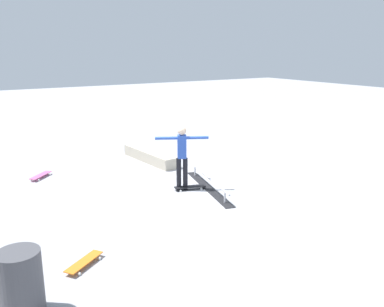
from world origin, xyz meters
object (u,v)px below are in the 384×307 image
object	(u,v)px
grind_rail	(208,183)
skate_ledge	(151,156)
skateboard_main	(190,187)
loose_skateboard_pink	(41,175)
trash_bin	(21,284)
skater_main	(182,153)
loose_skateboard_orange	(84,262)

from	to	relation	value
grind_rail	skate_ledge	size ratio (longest dim) A/B	1.15
grind_rail	skateboard_main	world-z (taller)	grind_rail
loose_skateboard_pink	trash_bin	distance (m)	6.37
skater_main	skateboard_main	xyz separation A→B (m)	(-0.11, -0.16, -0.89)
loose_skateboard_orange	skater_main	bearing A→B (deg)	1.17
grind_rail	skate_ledge	world-z (taller)	skate_ledge
grind_rail	loose_skateboard_pink	bearing A→B (deg)	61.08
skate_ledge	loose_skateboard_orange	world-z (taller)	skate_ledge
skateboard_main	loose_skateboard_pink	xyz separation A→B (m)	(3.04, 3.04, 0.00)
skate_ledge	trash_bin	distance (m)	7.87
loose_skateboard_pink	trash_bin	xyz separation A→B (m)	(-6.17, 1.53, 0.39)
skateboard_main	loose_skateboard_orange	distance (m)	4.18
skater_main	loose_skateboard_pink	size ratio (longest dim) A/B	2.33
grind_rail	skater_main	bearing A→B (deg)	79.35
skater_main	skateboard_main	size ratio (longest dim) A/B	2.01
grind_rail	loose_skateboard_orange	distance (m)	4.49
grind_rail	skater_main	distance (m)	1.07
skater_main	skate_ledge	bearing A→B (deg)	107.01
skater_main	grind_rail	bearing A→B (deg)	3.00
skate_ledge	loose_skateboard_orange	bearing A→B (deg)	144.15
skater_main	trash_bin	world-z (taller)	skater_main
skate_ledge	skateboard_main	world-z (taller)	skate_ledge
grind_rail	skate_ledge	distance (m)	3.17
skate_ledge	loose_skateboard_orange	xyz separation A→B (m)	(-5.31, 3.84, -0.10)
loose_skateboard_orange	trash_bin	world-z (taller)	trash_bin
grind_rail	loose_skateboard_pink	xyz separation A→B (m)	(3.20, 3.50, -0.06)
grind_rail	skateboard_main	xyz separation A→B (m)	(0.17, 0.46, -0.06)
grind_rail	skateboard_main	bearing A→B (deg)	83.72
trash_bin	loose_skateboard_orange	bearing A→B (deg)	-52.84
skate_ledge	skater_main	xyz separation A→B (m)	(-2.89, 0.52, 0.79)
grind_rail	trash_bin	world-z (taller)	trash_bin
skateboard_main	trash_bin	xyz separation A→B (m)	(-3.14, 4.57, 0.39)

